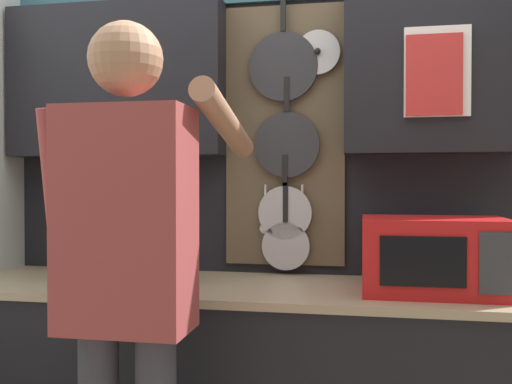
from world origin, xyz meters
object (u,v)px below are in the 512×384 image
Objects in this scene: knife_block at (163,256)px; person at (128,264)px; utensil_crock at (82,262)px; microwave at (434,255)px.

person is at bearing -80.38° from knife_block.
person reaches higher than utensil_crock.
microwave is at bearing 30.68° from person.
microwave is 1.09m from person.
utensil_crock is at bearing 179.80° from knife_block.
microwave is 1.38m from utensil_crock.
microwave is at bearing -0.06° from utensil_crock.
utensil_crock is at bearing 179.94° from microwave.
utensil_crock is 0.19× the size of person.
knife_block is 0.57m from person.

